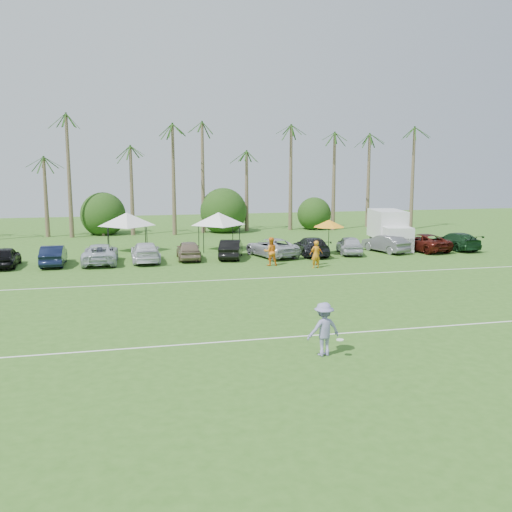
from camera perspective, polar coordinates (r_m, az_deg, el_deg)
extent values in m
plane|color=#34611D|center=(20.99, -1.14, -10.13)|extent=(120.00, 120.00, 0.00)
cube|color=white|center=(22.84, -2.20, -8.50)|extent=(80.00, 0.10, 0.01)
cube|color=white|center=(34.33, -6.05, -2.53)|extent=(80.00, 0.10, 0.01)
cone|color=brown|center=(57.94, -21.18, 6.64)|extent=(0.44, 0.44, 10.00)
cone|color=brown|center=(57.52, -17.23, 7.33)|extent=(0.44, 0.44, 11.00)
cone|color=brown|center=(57.45, -13.16, 6.00)|extent=(0.44, 0.44, 8.00)
cone|color=brown|center=(57.57, -9.17, 6.63)|extent=(0.44, 0.44, 9.00)
cone|color=brown|center=(57.98, -5.21, 7.22)|extent=(0.44, 0.44, 10.00)
cone|color=brown|center=(58.66, -1.31, 7.76)|extent=(0.44, 0.44, 11.00)
cone|color=brown|center=(59.95, 3.41, 6.35)|extent=(0.44, 0.44, 8.00)
cone|color=brown|center=(61.54, 7.91, 6.81)|extent=(0.44, 0.44, 9.00)
cone|color=brown|center=(63.50, 12.17, 7.22)|extent=(0.44, 0.44, 10.00)
cone|color=brown|center=(65.29, 15.38, 7.58)|extent=(0.44, 0.44, 11.00)
cylinder|color=brown|center=(58.73, -15.00, 2.76)|extent=(0.30, 0.30, 1.40)
sphere|color=#193A10|center=(58.63, -15.04, 3.83)|extent=(4.00, 4.00, 4.00)
cylinder|color=brown|center=(59.57, -3.38, 3.14)|extent=(0.30, 0.30, 1.40)
sphere|color=#193A10|center=(59.47, -3.39, 4.20)|extent=(4.00, 4.00, 4.00)
cylinder|color=brown|center=(62.06, 5.77, 3.36)|extent=(0.30, 0.30, 1.40)
sphere|color=#193A10|center=(61.96, 5.79, 4.37)|extent=(4.00, 4.00, 4.00)
imported|color=orange|center=(38.61, 5.99, 0.17)|extent=(0.75, 0.56, 1.86)
imported|color=orange|center=(39.32, 1.47, 0.46)|extent=(0.98, 0.78, 1.96)
imported|color=orange|center=(39.74, 6.04, 0.23)|extent=(0.94, 0.41, 1.59)
cube|color=silver|center=(49.62, 12.99, 3.14)|extent=(3.02, 4.64, 2.34)
cube|color=silver|center=(46.89, 14.00, 1.60)|extent=(2.40, 2.02, 1.97)
cube|color=black|center=(46.26, 14.25, 1.14)|extent=(2.17, 0.63, 0.94)
cube|color=#E5590C|center=(50.02, 14.27, 2.65)|extent=(0.26, 1.48, 0.84)
cylinder|color=black|center=(46.86, 12.81, 0.95)|extent=(0.42, 0.88, 0.84)
cylinder|color=black|center=(47.43, 14.98, 0.96)|extent=(0.42, 0.88, 0.84)
cylinder|color=black|center=(50.61, 11.55, 1.59)|extent=(0.42, 0.88, 0.84)
cylinder|color=black|center=(51.14, 13.57, 1.59)|extent=(0.42, 0.88, 0.84)
cylinder|color=black|center=(45.11, -14.58, 1.37)|extent=(0.06, 0.06, 2.10)
cylinder|color=black|center=(45.14, -10.84, 1.51)|extent=(0.06, 0.06, 2.10)
cylinder|color=black|center=(48.04, -14.51, 1.84)|extent=(0.06, 0.06, 2.10)
cylinder|color=black|center=(48.06, -11.00, 1.96)|extent=(0.06, 0.06, 2.10)
pyramid|color=silver|center=(46.34, -12.83, 4.25)|extent=(4.53, 4.53, 1.05)
cylinder|color=black|center=(44.87, -5.26, 1.57)|extent=(0.06, 0.06, 2.06)
cylinder|color=black|center=(45.36, -1.65, 1.68)|extent=(0.06, 0.06, 2.06)
cylinder|color=black|center=(47.71, -5.75, 2.01)|extent=(0.06, 0.06, 2.06)
cylinder|color=black|center=(48.16, -2.34, 2.12)|extent=(0.06, 0.06, 2.06)
pyramid|color=white|center=(46.29, -3.78, 4.37)|extent=(4.44, 4.44, 1.03)
cylinder|color=black|center=(44.21, 7.28, 1.67)|extent=(0.05, 0.05, 2.45)
cone|color=#FF9E1A|center=(44.07, 7.31, 3.25)|extent=(2.45, 2.45, 0.56)
imported|color=#8581B7|center=(21.09, 6.79, -7.27)|extent=(1.38, 0.94, 1.98)
cylinder|color=white|center=(21.00, 8.41, -8.29)|extent=(0.27, 0.27, 0.03)
imported|color=black|center=(42.34, -23.81, -0.08)|extent=(1.71, 4.15, 1.41)
imported|color=black|center=(41.82, -19.60, 0.07)|extent=(1.51, 4.28, 1.41)
imported|color=silver|center=(41.60, -15.31, 0.23)|extent=(2.45, 5.12, 1.41)
imported|color=silver|center=(41.63, -10.99, 0.39)|extent=(2.00, 4.87, 1.41)
imported|color=#89735E|center=(42.15, -6.75, 0.60)|extent=(1.84, 4.20, 1.41)
imported|color=black|center=(42.48, -2.52, 0.73)|extent=(2.58, 4.52, 1.41)
imported|color=#B3B6BC|center=(43.16, 1.57, 0.87)|extent=(3.67, 5.52, 1.41)
imported|color=black|center=(43.99, 5.55, 0.98)|extent=(2.20, 4.94, 1.41)
imported|color=silver|center=(45.08, 9.33, 1.10)|extent=(2.56, 4.40, 1.41)
imported|color=slate|center=(46.52, 12.81, 1.24)|extent=(2.62, 4.52, 1.41)
imported|color=#47120C|center=(47.91, 16.23, 1.33)|extent=(3.45, 5.47, 1.41)
imported|color=black|center=(49.58, 19.35, 1.43)|extent=(2.27, 4.97, 1.41)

